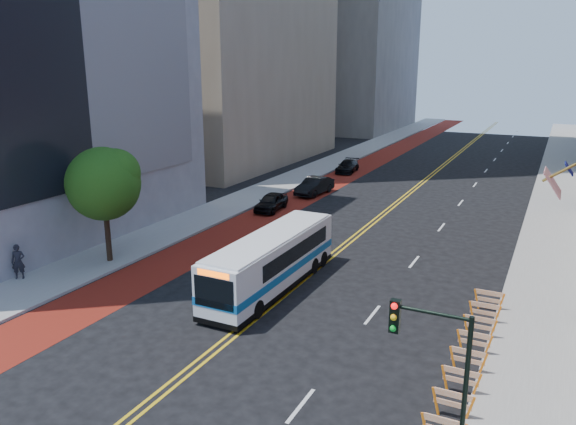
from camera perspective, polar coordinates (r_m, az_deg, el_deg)
The scene contains 15 objects.
ground at distance 23.96m, azimuth -7.38°, elevation -13.63°, with size 160.00×160.00×0.00m, color black.
sidewalk_left at distance 54.26m, azimuth -0.61°, elevation 2.96°, with size 4.00×140.00×0.15m, color gray.
sidewalk_right at distance 48.74m, azimuth 25.49°, elevation 0.07°, with size 4.00×140.00×0.15m, color gray.
bus_lane_paint at distance 52.68m, azimuth 3.18°, elevation 2.49°, with size 3.60×140.00×0.01m, color maroon.
center_line_inner at distance 50.22m, azimuth 11.53°, elevation 1.58°, with size 0.14×140.00×0.01m, color gold.
center_line_outer at distance 50.14m, azimuth 11.93°, elevation 1.53°, with size 0.14×140.00×0.01m, color gold.
lane_dashes at distance 57.00m, azimuth 18.46°, elevation 2.70°, with size 0.14×98.20×0.01m.
construction_barriers at distance 23.56m, azimuth 18.11°, elevation -12.99°, with size 1.42×10.91×1.00m.
street_tree at distance 33.55m, azimuth -18.15°, elevation 3.06°, with size 4.20×4.20×6.70m.
traffic_signal at distance 16.08m, azimuth 14.56°, elevation -14.23°, with size 2.21×0.34×5.07m.
transit_bus at distance 29.13m, azimuth -1.57°, elevation -4.87°, with size 2.42×10.66×2.93m.
car_a at distance 44.56m, azimuth -1.72°, elevation 1.09°, with size 1.64×4.07×1.39m, color black.
car_b at distance 49.99m, azimuth 2.71°, elevation 2.71°, with size 1.62×4.66×1.53m, color black.
car_c at distance 60.52m, azimuth 6.06°, elevation 4.69°, with size 1.79×4.40×1.28m, color black.
pedestrian at distance 33.45m, azimuth -25.72°, elevation -4.52°, with size 0.69×0.46×1.91m, color black.
Camera 1 is at (11.85, -17.39, 11.46)m, focal length 35.00 mm.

